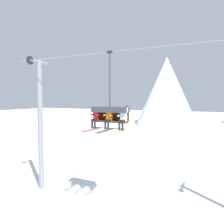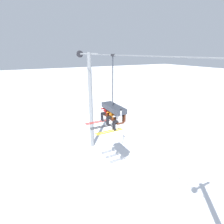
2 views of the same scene
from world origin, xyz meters
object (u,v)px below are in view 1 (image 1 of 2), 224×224
at_px(lift_tower_near, 40,122).
at_px(skier_red, 95,117).
at_px(skier_orange, 109,118).
at_px(chairlift_chair, 110,111).
at_px(skier_white, 123,118).

distance_m(lift_tower_near, skier_red, 5.13).
distance_m(lift_tower_near, skier_orange, 5.93).
relative_size(chairlift_chair, skier_white, 2.45).
relative_size(chairlift_chair, skier_red, 2.45).
relative_size(skier_orange, skier_white, 1.00).
xyz_separation_m(chairlift_chair, skier_red, (-0.82, -0.22, -0.34)).
height_order(chairlift_chair, skier_red, chairlift_chair).
relative_size(lift_tower_near, skier_orange, 5.38).
distance_m(chairlift_chair, skier_white, 0.91).
bearing_deg(skier_red, skier_white, 0.24).
relative_size(lift_tower_near, skier_white, 5.38).
xyz_separation_m(skier_orange, skier_white, (0.83, 0.01, 0.02)).
distance_m(lift_tower_near, skier_white, 6.75).
xyz_separation_m(lift_tower_near, chairlift_chair, (5.83, -0.71, 0.94)).
height_order(skier_red, skier_white, skier_white).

